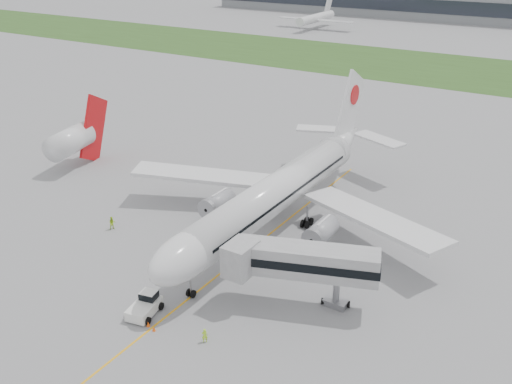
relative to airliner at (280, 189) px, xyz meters
The scene contains 13 objects.
ground 7.47m from the airliner, 90.00° to the right, with size 600.00×600.00×0.00m, color #959598.
apron_markings 11.38m from the airliner, 90.00° to the right, with size 70.00×70.00×0.04m, color #FBAB15, non-canonical shape.
grass_strip 115.27m from the airliner, 90.00° to the left, with size 600.00×50.00×0.02m, color #2E501E.
control_tower 244.38m from the airliner, 111.62° to the left, with size 12.00×12.00×56.00m, color gray, non-canonical shape.
airliner is the anchor object (origin of this frame).
pushback_tug 25.32m from the airliner, 95.32° to the right, with size 3.48×4.53×2.12m.
jet_bridge 18.41m from the airliner, 54.36° to the right, with size 15.53×9.40×7.44m.
safety_cone_left 27.00m from the airliner, 91.08° to the right, with size 0.40×0.40×0.55m, color #FF570D.
safety_cone_right 27.26m from the airliner, 88.93° to the right, with size 0.38×0.38×0.52m, color #FF570D.
ground_crew_near 26.49m from the airliner, 76.74° to the right, with size 0.58×0.38×1.58m, color #B5F729.
ground_crew_far 23.47m from the airliner, 146.12° to the right, with size 0.92×0.72×1.90m, color #A8D924.
neighbor_aircraft 41.40m from the airliner, behind, with size 6.39×15.55×12.54m.
distant_aircraft_left 184.46m from the airliner, 114.91° to the left, with size 34.35×30.31×13.13m, color silver, non-canonical shape.
Camera 1 is at (34.42, -56.51, 37.02)m, focal length 40.00 mm.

